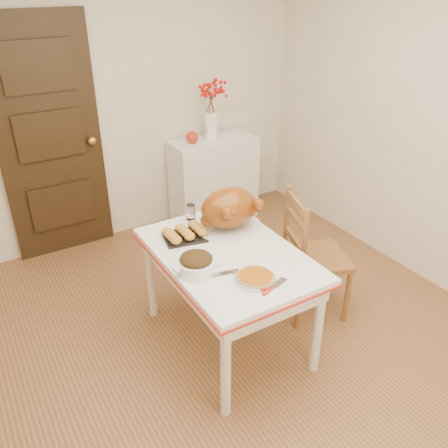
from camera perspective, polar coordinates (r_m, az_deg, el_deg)
floor at (r=3.40m, az=2.57°, el=-14.34°), size 3.50×4.00×0.00m
wall_back at (r=4.43m, az=-11.85°, el=14.01°), size 3.50×0.00×2.50m
wall_right at (r=3.92m, az=25.26°, el=10.07°), size 0.00×4.00×2.50m
door_back at (r=4.29m, az=-20.28°, el=9.32°), size 0.85×0.06×2.06m
sideboard at (r=4.81m, az=-1.24°, el=5.37°), size 0.85×0.38×0.85m
kitchen_table at (r=3.21m, az=0.47°, el=-8.94°), size 0.83×1.22×0.73m
chair_oak at (r=3.49m, az=11.19°, el=-3.73°), size 0.55×0.55×0.97m
berry_vase at (r=4.57m, az=-1.57°, el=13.49°), size 0.29×0.29×0.56m
apple at (r=4.53m, az=-3.89°, el=10.41°), size 0.12×0.12×0.12m
turkey_platter at (r=3.19m, az=0.63°, el=1.68°), size 0.52×0.44×0.29m
pumpkin_pie at (r=2.73m, az=3.83°, el=-6.46°), size 0.30×0.30×0.05m
stuffing_dish at (r=2.80m, az=-3.38°, el=-4.72°), size 0.33×0.28×0.11m
rolls_tray at (r=3.15m, az=-4.75°, el=-1.10°), size 0.32×0.27×0.07m
pie_server at (r=2.70m, az=6.11°, el=-7.49°), size 0.22×0.13×0.01m
carving_knife at (r=2.78m, az=-0.68°, el=-6.10°), size 0.27×0.12×0.01m
drinking_glass at (r=3.37m, az=-4.06°, el=1.45°), size 0.08×0.08×0.11m
shaker_pair at (r=3.40m, az=0.28°, el=1.46°), size 0.08×0.03×0.08m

